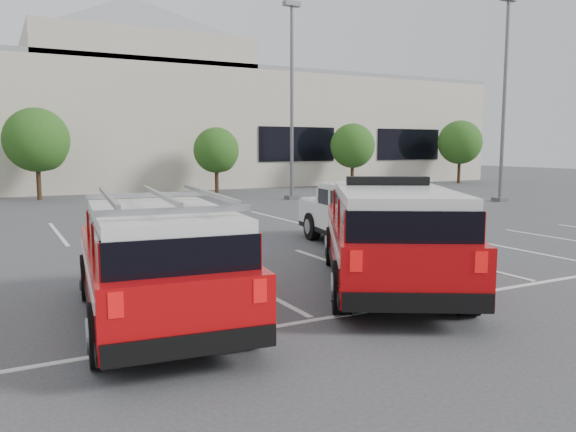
% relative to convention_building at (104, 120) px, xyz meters
% --- Properties ---
extents(ground, '(120.00, 120.00, 0.00)m').
position_rel_convention_building_xyz_m(ground, '(-0.18, -31.86, -4.72)').
color(ground, '#3B3B3E').
rests_on(ground, ground).
extents(stall_markings, '(23.00, 15.00, 0.01)m').
position_rel_convention_building_xyz_m(stall_markings, '(-0.18, -27.36, -4.71)').
color(stall_markings, silver).
rests_on(stall_markings, ground).
extents(convention_building, '(60.00, 16.99, 13.20)m').
position_rel_convention_building_xyz_m(convention_building, '(0.00, 0.00, 0.00)').
color(convention_building, beige).
rests_on(convention_building, ground).
extents(tree_mid_left, '(3.37, 3.37, 4.85)m').
position_rel_convention_building_xyz_m(tree_mid_left, '(-5.09, -9.82, -1.68)').
color(tree_mid_left, '#3F2B19').
rests_on(tree_mid_left, ground).
extents(tree_mid_right, '(2.77, 2.77, 3.99)m').
position_rel_convention_building_xyz_m(tree_mid_right, '(4.91, -9.82, -2.22)').
color(tree_mid_right, '#3F2B19').
rests_on(tree_mid_right, ground).
extents(tree_right, '(3.07, 3.07, 4.42)m').
position_rel_convention_building_xyz_m(tree_right, '(14.91, -9.82, -1.95)').
color(tree_right, '#3F2B19').
rests_on(tree_right, ground).
extents(tree_far_right, '(3.37, 3.37, 4.85)m').
position_rel_convention_building_xyz_m(tree_far_right, '(24.91, -9.82, -1.68)').
color(tree_far_right, '#3F2B19').
rests_on(tree_far_right, ground).
extents(light_pole_mid, '(0.90, 0.60, 10.24)m').
position_rel_convention_building_xyz_m(light_pole_mid, '(6.82, -15.86, 0.47)').
color(light_pole_mid, '#59595E').
rests_on(light_pole_mid, ground).
extents(light_pole_right, '(0.90, 0.60, 10.24)m').
position_rel_convention_building_xyz_m(light_pole_right, '(15.82, -21.86, 0.47)').
color(light_pole_right, '#59595E').
rests_on(light_pole_right, ground).
extents(fire_chief_suv, '(5.07, 6.50, 2.18)m').
position_rel_convention_building_xyz_m(fire_chief_suv, '(-0.46, -33.51, -3.83)').
color(fire_chief_suv, '#B5080B').
rests_on(fire_chief_suv, ground).
extents(white_pickup, '(2.94, 5.98, 1.76)m').
position_rel_convention_building_xyz_m(white_pickup, '(1.67, -29.75, -4.02)').
color(white_pickup, silver).
rests_on(white_pickup, ground).
extents(ladder_suv, '(2.67, 5.55, 2.11)m').
position_rel_convention_building_xyz_m(ladder_suv, '(-5.14, -33.62, -3.88)').
color(ladder_suv, '#B5080B').
rests_on(ladder_suv, ground).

